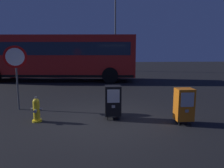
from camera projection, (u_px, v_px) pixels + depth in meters
ground_plane at (105, 120)px, 6.43m from camera, size 60.00×60.00×0.00m
fire_hydrant at (36, 110)px, 6.23m from camera, size 0.33×0.32×0.75m
newspaper_box_primary at (113, 101)px, 6.47m from camera, size 0.48×0.42×1.02m
newspaper_box_secondary at (184, 104)px, 6.02m from camera, size 0.48×0.42×1.02m
stop_sign at (16, 64)px, 7.29m from camera, size 0.71×0.31×2.23m
bus_near at (56, 55)px, 14.37m from camera, size 10.68×3.53×3.00m
street_light_near_left at (115, 23)px, 20.44m from camera, size 0.32×0.32×8.08m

